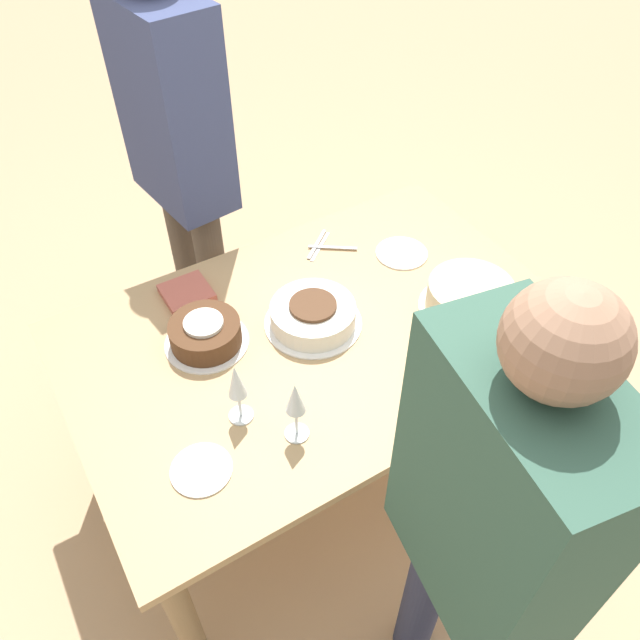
{
  "coord_description": "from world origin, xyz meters",
  "views": [
    {
      "loc": [
        0.68,
        1.12,
        2.1
      ],
      "look_at": [
        0.0,
        0.0,
        0.78
      ],
      "focal_mm": 35.0,
      "sensor_mm": 36.0,
      "label": 1
    }
  ],
  "objects_px": {
    "cake_center_white": "(312,315)",
    "wine_glass_far": "(237,384)",
    "wine_glass_near": "(295,401)",
    "person_watching": "(487,531)",
    "cake_front_chocolate": "(205,333)",
    "cake_back_decorated": "(470,298)",
    "person_cutting": "(178,144)"
  },
  "relations": [
    {
      "from": "cake_center_white",
      "to": "cake_front_chocolate",
      "type": "height_order",
      "value": "cake_front_chocolate"
    },
    {
      "from": "wine_glass_near",
      "to": "person_watching",
      "type": "distance_m",
      "value": 0.54
    },
    {
      "from": "wine_glass_near",
      "to": "person_cutting",
      "type": "distance_m",
      "value": 1.08
    },
    {
      "from": "cake_center_white",
      "to": "cake_front_chocolate",
      "type": "distance_m",
      "value": 0.32
    },
    {
      "from": "cake_center_white",
      "to": "cake_back_decorated",
      "type": "bearing_deg",
      "value": 156.1
    },
    {
      "from": "person_watching",
      "to": "wine_glass_near",
      "type": "bearing_deg",
      "value": 24.0
    },
    {
      "from": "cake_back_decorated",
      "to": "person_cutting",
      "type": "bearing_deg",
      "value": -59.88
    },
    {
      "from": "cake_center_white",
      "to": "cake_back_decorated",
      "type": "height_order",
      "value": "cake_back_decorated"
    },
    {
      "from": "cake_center_white",
      "to": "person_watching",
      "type": "xyz_separation_m",
      "value": [
        0.11,
        0.85,
        0.19
      ]
    },
    {
      "from": "cake_center_white",
      "to": "person_cutting",
      "type": "bearing_deg",
      "value": -82.94
    },
    {
      "from": "wine_glass_far",
      "to": "cake_front_chocolate",
      "type": "bearing_deg",
      "value": -96.16
    },
    {
      "from": "person_cutting",
      "to": "person_watching",
      "type": "distance_m",
      "value": 1.58
    },
    {
      "from": "cake_front_chocolate",
      "to": "person_watching",
      "type": "distance_m",
      "value": 0.98
    },
    {
      "from": "cake_back_decorated",
      "to": "cake_center_white",
      "type": "bearing_deg",
      "value": -23.9
    },
    {
      "from": "cake_front_chocolate",
      "to": "person_cutting",
      "type": "height_order",
      "value": "person_cutting"
    },
    {
      "from": "wine_glass_near",
      "to": "wine_glass_far",
      "type": "xyz_separation_m",
      "value": [
        0.1,
        -0.13,
        -0.01
      ]
    },
    {
      "from": "wine_glass_far",
      "to": "cake_center_white",
      "type": "bearing_deg",
      "value": -149.79
    },
    {
      "from": "person_cutting",
      "to": "person_watching",
      "type": "relative_size",
      "value": 1.06
    },
    {
      "from": "cake_center_white",
      "to": "wine_glass_near",
      "type": "relative_size",
      "value": 1.48
    },
    {
      "from": "cake_center_white",
      "to": "person_cutting",
      "type": "height_order",
      "value": "person_cutting"
    },
    {
      "from": "cake_center_white",
      "to": "wine_glass_near",
      "type": "height_order",
      "value": "wine_glass_near"
    },
    {
      "from": "cake_center_white",
      "to": "person_cutting",
      "type": "xyz_separation_m",
      "value": [
        0.09,
        -0.73,
        0.25
      ]
    },
    {
      "from": "cake_center_white",
      "to": "wine_glass_near",
      "type": "xyz_separation_m",
      "value": [
        0.24,
        0.33,
        0.1
      ]
    },
    {
      "from": "wine_glass_far",
      "to": "person_watching",
      "type": "xyz_separation_m",
      "value": [
        -0.23,
        0.65,
        0.09
      ]
    },
    {
      "from": "cake_center_white",
      "to": "person_cutting",
      "type": "relative_size",
      "value": 0.18
    },
    {
      "from": "cake_front_chocolate",
      "to": "person_watching",
      "type": "height_order",
      "value": "person_watching"
    },
    {
      "from": "cake_front_chocolate",
      "to": "wine_glass_far",
      "type": "bearing_deg",
      "value": 83.84
    },
    {
      "from": "cake_center_white",
      "to": "wine_glass_far",
      "type": "relative_size",
      "value": 1.49
    },
    {
      "from": "cake_center_white",
      "to": "wine_glass_far",
      "type": "height_order",
      "value": "wine_glass_far"
    },
    {
      "from": "cake_back_decorated",
      "to": "wine_glass_far",
      "type": "bearing_deg",
      "value": -0.14
    },
    {
      "from": "cake_back_decorated",
      "to": "wine_glass_far",
      "type": "height_order",
      "value": "wine_glass_far"
    },
    {
      "from": "cake_front_chocolate",
      "to": "wine_glass_near",
      "type": "distance_m",
      "value": 0.44
    }
  ]
}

